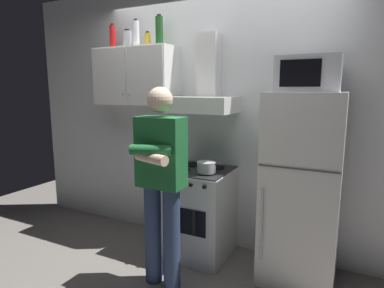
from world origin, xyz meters
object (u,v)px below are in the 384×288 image
Objects in this scene: cooking_pot at (206,167)px; bottle_canister_steel at (127,40)px; bottle_wine_green at (159,31)px; bottle_soda_red at (113,37)px; upper_cabinet at (136,77)px; range_hood at (205,92)px; microwave at (309,74)px; person_standing at (161,180)px; bottle_spice_jar at (148,40)px; bottle_vodka_clear at (136,34)px; stove_oven at (199,212)px; refrigerator at (302,189)px.

bottle_canister_steel is at bearing 165.36° from cooking_pot.
bottle_wine_green is (-0.65, 0.28, 1.27)m from cooking_pot.
upper_cabinet is at bearing -4.67° from bottle_soda_red.
cooking_pot is 0.88× the size of bottle_wine_green.
range_hood reaches higher than cooking_pot.
microwave is 0.29× the size of person_standing.
upper_cabinet is 5.89× the size of bottle_spice_jar.
bottle_spice_jar is 0.16m from bottle_vodka_clear.
bottle_vodka_clear is (-0.75, 0.75, 1.29)m from person_standing.
bottle_soda_red is 0.94× the size of bottle_vodka_clear.
bottle_canister_steel is (-1.88, 0.14, 0.40)m from microwave.
bottle_canister_steel is at bearing -179.73° from bottle_wine_green.
bottle_spice_jar is (0.15, 0.01, 0.37)m from upper_cabinet.
bottle_vodka_clear is (-0.93, 0.26, 1.26)m from cooking_pot.
upper_cabinet is 1.27m from cooking_pot.
bottle_wine_green is 1.08× the size of bottle_vodka_clear.
range_hood is 2.62× the size of bottle_vodka_clear.
bottle_wine_green reaches higher than upper_cabinet.
person_standing is at bearing -41.04° from bottle_canister_steel.
microwave is (1.75, -0.11, -0.01)m from upper_cabinet.
bottle_soda_red reaches higher than range_hood.
range_hood is 0.84m from bottle_spice_jar.
range_hood reaches higher than microwave.
bottle_soda_red is (-1.24, 0.27, 1.25)m from cooking_pot.
bottle_spice_jar is at bearing 4.67° from upper_cabinet.
bottle_soda_red is 0.59m from bottle_wine_green.
person_standing is (0.75, -0.73, -0.85)m from upper_cabinet.
range_hood is (0.00, 0.13, 1.16)m from stove_oven.
person_standing is (-0.05, -0.61, 0.47)m from stove_oven.
bottle_wine_green is 0.28m from bottle_vodka_clear.
bottle_spice_jar is (-0.78, 0.26, 1.20)m from cooking_pot.
stove_oven is 1.95m from bottle_canister_steel.
bottle_vodka_clear reaches higher than bottle_soda_red.
bottle_spice_jar is at bearing 161.83° from cooking_pot.
bottle_vodka_clear is at bearing 175.95° from microwave.
refrigerator is at bearing -4.16° from bottle_soda_red.
bottle_canister_steel reaches higher than upper_cabinet.
microwave is 1.45m from person_standing.
microwave is 1.79× the size of bottle_soda_red.
bottle_canister_steel is at bearing 170.39° from stove_oven.
range_hood reaches higher than refrigerator.
person_standing is at bearing -94.72° from stove_oven.
bottle_wine_green is at bearing 163.14° from stove_oven.
bottle_canister_steel is 0.69× the size of bottle_vodka_clear.
refrigerator is 1.17m from person_standing.
refrigerator is at bearing -89.10° from microwave.
person_standing is 0.52m from cooking_pot.
microwave is 2.44× the size of bottle_canister_steel.
range_hood is at bearing -3.50° from bottle_wine_green.
bottle_canister_steel is (-1.88, 0.16, 1.34)m from refrigerator.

